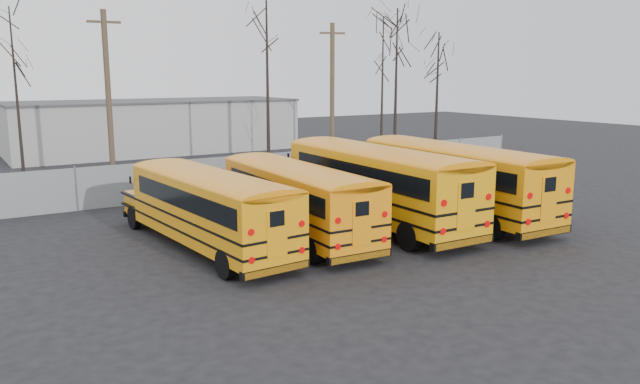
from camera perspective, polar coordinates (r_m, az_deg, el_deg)
ground at (r=23.03m, az=5.00°, el=-4.91°), size 120.00×120.00×0.00m
fence at (r=32.96m, az=-7.64°, el=1.58°), size 40.00×0.04×2.00m
distant_building at (r=52.15m, az=-14.88°, el=5.79°), size 22.00×8.00×4.00m
bus_a at (r=22.41m, az=-10.26°, el=-1.03°), size 3.12×10.46×2.89m
bus_b at (r=23.69m, az=-2.32°, el=-0.21°), size 2.79×10.44×2.90m
bus_c at (r=25.73m, az=5.04°, el=1.22°), size 3.00×12.01×3.34m
bus_d at (r=27.58m, az=11.93°, el=1.60°), size 3.14×11.84×3.29m
utility_pole_left at (r=34.55m, az=-18.76°, el=7.94°), size 1.68×0.29×9.42m
utility_pole_right at (r=40.19m, az=1.12°, el=8.75°), size 1.64×0.52×9.32m
tree_2 at (r=35.24m, az=-25.94°, el=7.31°), size 0.26×0.26×9.47m
tree_3 at (r=40.11m, az=-4.83°, el=10.71°), size 0.26×0.26×12.39m
tree_4 at (r=39.69m, az=5.70°, el=8.74°), size 0.26×0.26×9.68m
tree_5 at (r=44.19m, az=6.95°, el=9.52°), size 0.26×0.26×10.60m
tree_6 at (r=46.02m, az=10.63°, el=8.51°), size 0.26×0.26×9.08m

